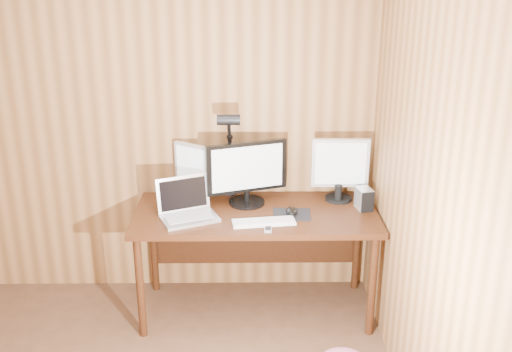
{
  "coord_description": "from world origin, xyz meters",
  "views": [
    {
      "loc": [
        0.89,
        -1.99,
        2.34
      ],
      "look_at": [
        0.93,
        1.58,
        1.02
      ],
      "focal_mm": 42.0,
      "sensor_mm": 36.0,
      "label": 1
    }
  ],
  "objects_px": {
    "speaker": "(338,194)",
    "phone": "(268,229)",
    "monitor_left": "(196,171)",
    "keyboard": "(264,222)",
    "desk": "(256,224)",
    "monitor_right": "(340,168)",
    "laptop": "(187,208)",
    "hard_drive": "(364,199)",
    "monitor_center": "(247,172)",
    "desk_lamp": "(229,143)",
    "mouse": "(292,211)"
  },
  "relations": [
    {
      "from": "speaker",
      "to": "phone",
      "type": "bearing_deg",
      "value": -138.22
    },
    {
      "from": "monitor_left",
      "to": "keyboard",
      "type": "bearing_deg",
      "value": -8.05
    },
    {
      "from": "desk",
      "to": "keyboard",
      "type": "height_order",
      "value": "keyboard"
    },
    {
      "from": "desk",
      "to": "monitor_left",
      "type": "relative_size",
      "value": 4.05
    },
    {
      "from": "monitor_left",
      "to": "monitor_right",
      "type": "distance_m",
      "value": 0.98
    },
    {
      "from": "laptop",
      "to": "hard_drive",
      "type": "distance_m",
      "value": 1.17
    },
    {
      "from": "monitor_right",
      "to": "monitor_center",
      "type": "bearing_deg",
      "value": -173.44
    },
    {
      "from": "monitor_center",
      "to": "desk_lamp",
      "type": "relative_size",
      "value": 0.82
    },
    {
      "from": "laptop",
      "to": "desk_lamp",
      "type": "distance_m",
      "value": 0.53
    },
    {
      "from": "laptop",
      "to": "desk_lamp",
      "type": "bearing_deg",
      "value": 24.64
    },
    {
      "from": "laptop",
      "to": "mouse",
      "type": "bearing_deg",
      "value": -21.01
    },
    {
      "from": "monitor_center",
      "to": "speaker",
      "type": "bearing_deg",
      "value": -16.67
    },
    {
      "from": "keyboard",
      "to": "desk_lamp",
      "type": "bearing_deg",
      "value": 111.31
    },
    {
      "from": "laptop",
      "to": "speaker",
      "type": "bearing_deg",
      "value": -9.97
    },
    {
      "from": "mouse",
      "to": "monitor_right",
      "type": "bearing_deg",
      "value": 47.92
    },
    {
      "from": "monitor_center",
      "to": "monitor_right",
      "type": "height_order",
      "value": "monitor_right"
    },
    {
      "from": "monitor_right",
      "to": "hard_drive",
      "type": "height_order",
      "value": "monitor_right"
    },
    {
      "from": "monitor_right",
      "to": "speaker",
      "type": "distance_m",
      "value": 0.18
    },
    {
      "from": "laptop",
      "to": "desk_lamp",
      "type": "xyz_separation_m",
      "value": [
        0.27,
        0.3,
        0.35
      ]
    },
    {
      "from": "desk",
      "to": "laptop",
      "type": "relative_size",
      "value": 3.76
    },
    {
      "from": "laptop",
      "to": "keyboard",
      "type": "bearing_deg",
      "value": -35.54
    },
    {
      "from": "monitor_left",
      "to": "desk_lamp",
      "type": "distance_m",
      "value": 0.3
    },
    {
      "from": "monitor_left",
      "to": "phone",
      "type": "xyz_separation_m",
      "value": [
        0.48,
        -0.49,
        -0.21
      ]
    },
    {
      "from": "monitor_center",
      "to": "phone",
      "type": "height_order",
      "value": "monitor_center"
    },
    {
      "from": "mouse",
      "to": "hard_drive",
      "type": "height_order",
      "value": "hard_drive"
    },
    {
      "from": "desk",
      "to": "keyboard",
      "type": "relative_size",
      "value": 3.92
    },
    {
      "from": "monitor_left",
      "to": "laptop",
      "type": "height_order",
      "value": "monitor_left"
    },
    {
      "from": "monitor_right",
      "to": "desk_lamp",
      "type": "relative_size",
      "value": 0.66
    },
    {
      "from": "desk",
      "to": "mouse",
      "type": "relative_size",
      "value": 13.81
    },
    {
      "from": "keyboard",
      "to": "phone",
      "type": "distance_m",
      "value": 0.1
    },
    {
      "from": "laptop",
      "to": "keyboard",
      "type": "distance_m",
      "value": 0.51
    },
    {
      "from": "desk",
      "to": "mouse",
      "type": "xyz_separation_m",
      "value": [
        0.23,
        -0.12,
        0.15
      ]
    },
    {
      "from": "monitor_center",
      "to": "keyboard",
      "type": "bearing_deg",
      "value": -90.13
    },
    {
      "from": "keyboard",
      "to": "phone",
      "type": "relative_size",
      "value": 4.39
    },
    {
      "from": "monitor_center",
      "to": "laptop",
      "type": "height_order",
      "value": "monitor_center"
    },
    {
      "from": "laptop",
      "to": "keyboard",
      "type": "height_order",
      "value": "laptop"
    },
    {
      "from": "monitor_center",
      "to": "keyboard",
      "type": "relative_size",
      "value": 1.32
    },
    {
      "from": "monitor_center",
      "to": "phone",
      "type": "bearing_deg",
      "value": -91.07
    },
    {
      "from": "monitor_center",
      "to": "phone",
      "type": "xyz_separation_m",
      "value": [
        0.13,
        -0.42,
        -0.22
      ]
    },
    {
      "from": "monitor_center",
      "to": "speaker",
      "type": "distance_m",
      "value": 0.65
    },
    {
      "from": "speaker",
      "to": "keyboard",
      "type": "bearing_deg",
      "value": -146.41
    },
    {
      "from": "monitor_center",
      "to": "monitor_left",
      "type": "bearing_deg",
      "value": 149.23
    },
    {
      "from": "keyboard",
      "to": "speaker",
      "type": "relative_size",
      "value": 3.38
    },
    {
      "from": "monitor_right",
      "to": "laptop",
      "type": "distance_m",
      "value": 1.07
    },
    {
      "from": "monitor_left",
      "to": "mouse",
      "type": "relative_size",
      "value": 3.41
    },
    {
      "from": "desk",
      "to": "speaker",
      "type": "height_order",
      "value": "speaker"
    },
    {
      "from": "monitor_center",
      "to": "mouse",
      "type": "xyz_separation_m",
      "value": [
        0.29,
        -0.19,
        -0.2
      ]
    },
    {
      "from": "desk",
      "to": "monitor_right",
      "type": "relative_size",
      "value": 3.65
    },
    {
      "from": "monitor_left",
      "to": "phone",
      "type": "bearing_deg",
      "value": -12.76
    },
    {
      "from": "keyboard",
      "to": "phone",
      "type": "height_order",
      "value": "keyboard"
    }
  ]
}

